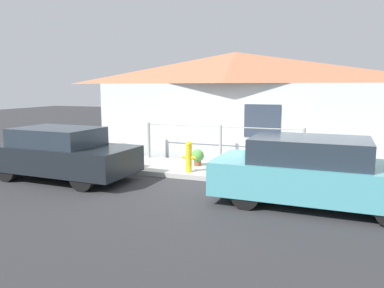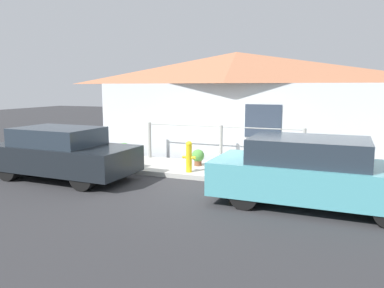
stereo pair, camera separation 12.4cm
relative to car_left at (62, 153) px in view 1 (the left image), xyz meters
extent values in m
plane|color=#2D2D30|center=(3.44, 1.08, -0.69)|extent=(60.00, 60.00, 0.00)
cube|color=#B2AFA8|center=(3.44, 2.07, -0.63)|extent=(24.00, 1.99, 0.13)
cube|color=silver|center=(3.44, 3.56, 0.57)|extent=(9.12, 0.12, 2.51)
cube|color=#2D3847|center=(4.58, 3.49, 0.69)|extent=(1.10, 0.04, 1.00)
pyramid|color=#A36647|center=(3.44, 4.60, 2.34)|extent=(9.52, 2.20, 1.03)
cylinder|color=#999993|center=(1.04, 2.92, 0.01)|extent=(0.10, 0.10, 1.14)
cylinder|color=#999993|center=(3.44, 2.92, 0.01)|extent=(0.10, 0.10, 1.14)
cylinder|color=#999993|center=(5.84, 2.92, 0.01)|extent=(0.10, 0.10, 1.14)
cylinder|color=#999993|center=(3.44, 2.92, 0.53)|extent=(4.80, 0.03, 0.03)
cube|color=black|center=(0.04, 0.00, -0.12)|extent=(3.91, 1.84, 0.65)
cube|color=#232D38|center=(-0.12, 0.00, 0.44)|extent=(2.17, 1.57, 0.46)
cylinder|color=black|center=(1.26, 0.68, -0.36)|extent=(0.66, 0.22, 0.65)
cylinder|color=black|center=(1.20, -0.78, -0.36)|extent=(0.66, 0.22, 0.65)
cylinder|color=black|center=(-1.13, 0.77, -0.36)|extent=(0.66, 0.22, 0.65)
cylinder|color=black|center=(-1.18, -0.68, -0.36)|extent=(0.66, 0.22, 0.65)
cube|color=teal|center=(6.33, 0.00, -0.13)|extent=(4.20, 1.88, 0.68)
cube|color=#232D38|center=(6.16, 0.00, 0.45)|extent=(2.32, 1.62, 0.49)
cylinder|color=black|center=(7.64, 0.73, -0.40)|extent=(0.58, 0.22, 0.57)
cylinder|color=black|center=(5.06, 0.80, -0.40)|extent=(0.58, 0.22, 0.57)
cylinder|color=black|center=(5.02, -0.73, -0.40)|extent=(0.58, 0.22, 0.57)
cylinder|color=yellow|center=(3.01, 1.40, -0.20)|extent=(0.16, 0.16, 0.73)
sphere|color=yellow|center=(3.01, 1.40, 0.20)|extent=(0.17, 0.17, 0.17)
cylinder|color=yellow|center=(2.90, 1.40, -0.16)|extent=(0.14, 0.07, 0.07)
cylinder|color=yellow|center=(3.13, 1.40, -0.16)|extent=(0.14, 0.07, 0.07)
cylinder|color=brown|center=(2.95, 2.28, -0.48)|extent=(0.21, 0.21, 0.16)
sphere|color=#4C8E3D|center=(2.95, 2.28, -0.27)|extent=(0.37, 0.37, 0.37)
cylinder|color=slate|center=(0.45, 2.30, -0.47)|extent=(0.21, 0.21, 0.18)
sphere|color=#4C8E3D|center=(0.45, 2.30, -0.23)|extent=(0.40, 0.40, 0.40)
cylinder|color=#9E5638|center=(6.43, 2.66, -0.46)|extent=(0.30, 0.30, 0.21)
sphere|color=#2D6B2D|center=(6.43, 2.66, -0.22)|extent=(0.36, 0.36, 0.36)
camera|label=1|loc=(6.52, -7.79, 1.71)|focal=35.00mm
camera|label=2|loc=(6.64, -7.75, 1.71)|focal=35.00mm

